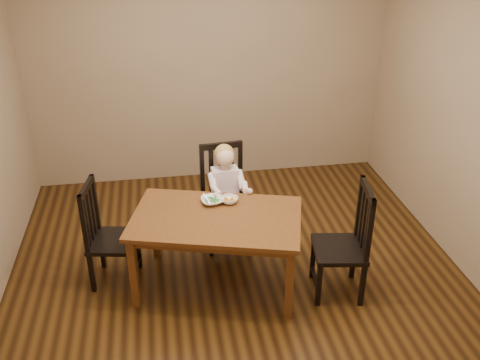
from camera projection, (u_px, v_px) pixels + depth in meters
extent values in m
cube|color=#472B0F|center=(237.00, 274.00, 4.77)|extent=(4.00, 4.00, 0.01)
cube|color=#91785B|center=(208.00, 65.00, 5.89)|extent=(4.00, 0.01, 2.70)
cube|color=#91785B|center=(307.00, 304.00, 2.40)|extent=(4.00, 0.01, 2.70)
cube|color=#91785B|center=(474.00, 119.00, 4.43)|extent=(0.01, 4.00, 2.70)
cube|color=#522913|center=(216.00, 219.00, 4.34)|extent=(1.54, 1.16, 0.04)
cube|color=#522913|center=(216.00, 224.00, 4.36)|extent=(1.40, 1.02, 0.07)
cube|color=#522913|center=(134.00, 273.00, 4.25)|extent=(0.08, 0.08, 0.65)
cube|color=#522913|center=(289.00, 284.00, 4.13)|extent=(0.08, 0.08, 0.65)
cube|color=#522913|center=(156.00, 227.00, 4.86)|extent=(0.08, 0.08, 0.65)
cube|color=#522913|center=(292.00, 235.00, 4.74)|extent=(0.08, 0.08, 0.65)
cube|color=black|center=(226.00, 205.00, 5.02)|extent=(0.46, 0.44, 0.04)
cube|color=black|center=(240.00, 213.00, 5.31)|extent=(0.04, 0.04, 0.39)
cube|color=black|center=(204.00, 218.00, 5.23)|extent=(0.04, 0.04, 0.39)
cube|color=black|center=(249.00, 232.00, 5.01)|extent=(0.04, 0.04, 0.39)
cube|color=black|center=(211.00, 237.00, 4.93)|extent=(0.04, 0.04, 0.39)
cube|color=black|center=(240.00, 167.00, 5.07)|extent=(0.04, 0.04, 0.55)
cube|color=black|center=(202.00, 172.00, 4.99)|extent=(0.04, 0.04, 0.55)
cube|color=black|center=(221.00, 146.00, 4.92)|extent=(0.41, 0.07, 0.06)
cube|color=black|center=(231.00, 171.00, 5.06)|extent=(0.04, 0.02, 0.47)
cube|color=black|center=(221.00, 172.00, 5.04)|extent=(0.04, 0.02, 0.47)
cube|color=black|center=(211.00, 173.00, 5.02)|extent=(0.04, 0.02, 0.47)
cube|color=black|center=(113.00, 241.00, 4.53)|extent=(0.45, 0.47, 0.04)
cube|color=black|center=(102.00, 249.00, 4.78)|extent=(0.04, 0.04, 0.38)
cube|color=black|center=(92.00, 273.00, 4.47)|extent=(0.04, 0.04, 0.38)
cube|color=black|center=(139.00, 249.00, 4.78)|extent=(0.04, 0.04, 0.38)
cube|color=black|center=(131.00, 273.00, 4.47)|extent=(0.04, 0.04, 0.38)
cube|color=black|center=(95.00, 202.00, 4.56)|extent=(0.04, 0.04, 0.52)
cube|color=black|center=(84.00, 224.00, 4.25)|extent=(0.04, 0.04, 0.52)
cube|color=black|center=(86.00, 188.00, 4.29)|extent=(0.10, 0.38, 0.05)
cube|color=black|center=(93.00, 210.00, 4.50)|extent=(0.03, 0.04, 0.45)
cube|color=black|center=(90.00, 216.00, 4.41)|extent=(0.03, 0.04, 0.45)
cube|color=black|center=(87.00, 221.00, 4.33)|extent=(0.03, 0.04, 0.45)
cube|color=black|center=(339.00, 249.00, 4.37)|extent=(0.47, 0.49, 0.04)
cube|color=black|center=(362.00, 285.00, 4.31)|extent=(0.04, 0.04, 0.40)
cube|color=black|center=(353.00, 258.00, 4.64)|extent=(0.04, 0.04, 0.40)
cube|color=black|center=(319.00, 285.00, 4.31)|extent=(0.04, 0.04, 0.40)
cube|color=black|center=(313.00, 258.00, 4.64)|extent=(0.04, 0.04, 0.40)
cube|color=black|center=(370.00, 231.00, 4.07)|extent=(0.04, 0.04, 0.56)
cube|color=black|center=(360.00, 206.00, 4.40)|extent=(0.04, 0.04, 0.56)
cube|color=black|center=(368.00, 191.00, 4.12)|extent=(0.10, 0.41, 0.06)
cube|color=black|center=(367.00, 228.00, 4.16)|extent=(0.03, 0.05, 0.48)
cube|color=black|center=(364.00, 221.00, 4.25)|extent=(0.03, 0.05, 0.48)
cube|color=black|center=(361.00, 215.00, 4.34)|extent=(0.03, 0.05, 0.48)
imported|color=white|center=(212.00, 201.00, 4.51)|extent=(0.21, 0.21, 0.05)
imported|color=white|center=(229.00, 200.00, 4.52)|extent=(0.19, 0.19, 0.05)
cube|color=silver|center=(207.00, 199.00, 4.49)|extent=(0.07, 0.13, 0.05)
cube|color=silver|center=(207.00, 200.00, 4.49)|extent=(0.04, 0.05, 0.01)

